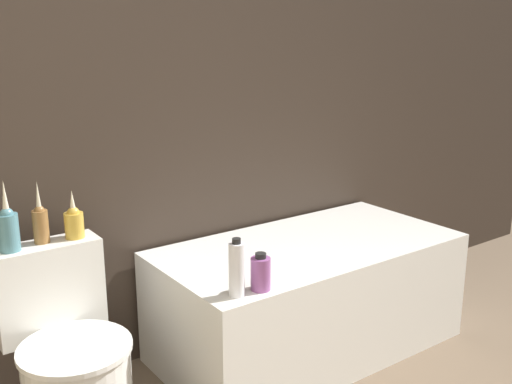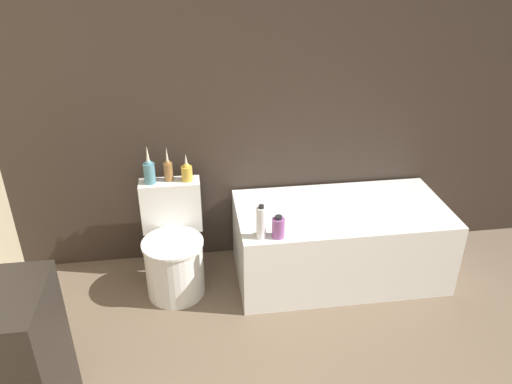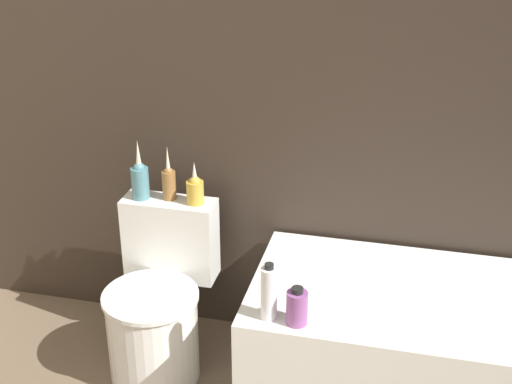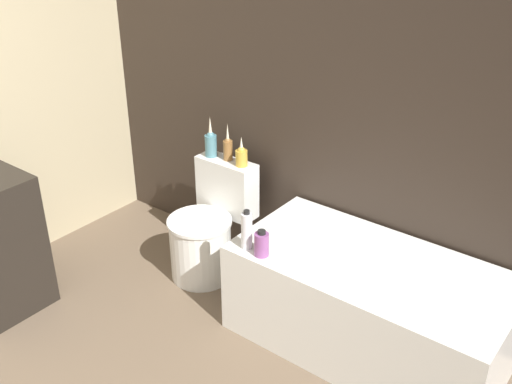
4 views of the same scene
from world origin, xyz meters
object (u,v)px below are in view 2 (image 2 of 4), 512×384
object	(u,v)px
toilet	(174,250)
shampoo_bottle_tall	(261,223)
vase_silver	(168,169)
vase_gold	(149,171)
shampoo_bottle_short	(278,227)
vase_bronze	(187,171)
bathtub	(339,241)

from	to	relation	value
toilet	shampoo_bottle_tall	bearing A→B (deg)	-27.92
toilet	vase_silver	bearing A→B (deg)	90.00
vase_gold	shampoo_bottle_tall	xyz separation A→B (m)	(0.68, -0.49, -0.16)
shampoo_bottle_short	shampoo_bottle_tall	bearing A→B (deg)	175.44
vase_bronze	shampoo_bottle_tall	xyz separation A→B (m)	(0.44, -0.50, -0.14)
vase_gold	vase_bronze	xyz separation A→B (m)	(0.25, 0.01, -0.02)
toilet	vase_silver	size ratio (longest dim) A/B	2.97
vase_bronze	shampoo_bottle_short	size ratio (longest dim) A/B	1.28
toilet	vase_silver	world-z (taller)	vase_silver
toilet	bathtub	bearing A→B (deg)	-0.55
bathtub	shampoo_bottle_short	bearing A→B (deg)	-149.67
bathtub	vase_silver	bearing A→B (deg)	168.92
shampoo_bottle_tall	shampoo_bottle_short	world-z (taller)	shampoo_bottle_tall
shampoo_bottle_tall	shampoo_bottle_short	size ratio (longest dim) A/B	1.53
vase_gold	shampoo_bottle_tall	world-z (taller)	vase_gold
bathtub	vase_gold	size ratio (longest dim) A/B	5.40
toilet	vase_bronze	distance (m)	0.55
vase_gold	vase_silver	xyz separation A→B (m)	(0.12, 0.02, -0.01)
vase_silver	shampoo_bottle_short	size ratio (longest dim) A/B	1.63
vase_silver	vase_gold	bearing A→B (deg)	-169.71
bathtub	vase_silver	xyz separation A→B (m)	(-1.17, 0.23, 0.53)
toilet	vase_bronze	size ratio (longest dim) A/B	3.76
bathtub	vase_bronze	distance (m)	1.18
shampoo_bottle_short	toilet	bearing A→B (deg)	155.37
vase_gold	shampoo_bottle_short	size ratio (longest dim) A/B	1.79
vase_bronze	shampoo_bottle_short	world-z (taller)	vase_bronze
vase_silver	shampoo_bottle_tall	xyz separation A→B (m)	(0.56, -0.51, -0.16)
bathtub	shampoo_bottle_tall	size ratio (longest dim) A/B	6.34
vase_gold	vase_silver	world-z (taller)	vase_gold
bathtub	vase_bronze	world-z (taller)	vase_bronze
shampoo_bottle_tall	vase_silver	bearing A→B (deg)	137.42
toilet	shampoo_bottle_short	size ratio (longest dim) A/B	4.83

